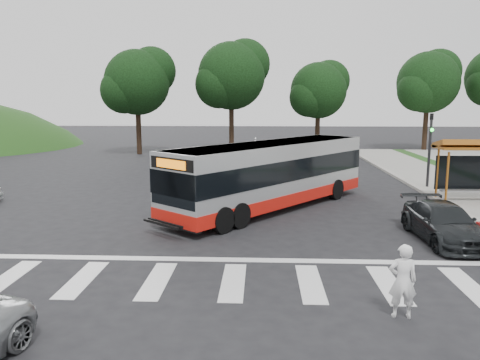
{
  "coord_description": "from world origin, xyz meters",
  "views": [
    {
      "loc": [
        0.7,
        -16.53,
        4.67
      ],
      "look_at": [
        -0.11,
        1.43,
        1.6
      ],
      "focal_mm": 35.0,
      "sensor_mm": 36.0,
      "label": 1
    }
  ],
  "objects": [
    {
      "name": "ground",
      "position": [
        0.0,
        0.0,
        0.0
      ],
      "size": [
        140.0,
        140.0,
        0.0
      ],
      "primitive_type": "plane",
      "color": "black",
      "rests_on": "ground"
    },
    {
      "name": "sidewalk_east",
      "position": [
        11.0,
        8.0,
        0.06
      ],
      "size": [
        4.0,
        40.0,
        0.12
      ],
      "primitive_type": "cube",
      "color": "gray",
      "rests_on": "ground"
    },
    {
      "name": "curb_east",
      "position": [
        9.0,
        8.0,
        0.07
      ],
      "size": [
        0.3,
        40.0,
        0.15
      ],
      "primitive_type": "cube",
      "color": "#9E9991",
      "rests_on": "ground"
    },
    {
      "name": "crosswalk_ladder",
      "position": [
        0.0,
        -5.0,
        0.01
      ],
      "size": [
        18.0,
        2.6,
        0.01
      ],
      "primitive_type": "cube",
      "color": "silver",
      "rests_on": "ground"
    },
    {
      "name": "traffic_signal_ne_short",
      "position": [
        9.6,
        8.49,
        2.48
      ],
      "size": [
        0.18,
        0.37,
        4.0
      ],
      "color": "black",
      "rests_on": "ground"
    },
    {
      "name": "tree_ne_a",
      "position": [
        16.08,
        28.06,
        6.39
      ],
      "size": [
        6.16,
        5.74,
        9.3
      ],
      "color": "black",
      "rests_on": "parking_lot"
    },
    {
      "name": "tree_north_a",
      "position": [
        -1.92,
        26.07,
        6.92
      ],
      "size": [
        6.6,
        6.15,
        10.17
      ],
      "color": "black",
      "rests_on": "ground"
    },
    {
      "name": "tree_north_b",
      "position": [
        6.07,
        28.06,
        5.66
      ],
      "size": [
        5.72,
        5.33,
        8.43
      ],
      "color": "black",
      "rests_on": "ground"
    },
    {
      "name": "tree_north_c",
      "position": [
        -9.92,
        24.06,
        6.29
      ],
      "size": [
        6.16,
        5.74,
        9.3
      ],
      "color": "black",
      "rests_on": "ground"
    },
    {
      "name": "transit_bus",
      "position": [
        1.16,
        3.5,
        1.44
      ],
      "size": [
        8.9,
        10.13,
        2.87
      ],
      "primitive_type": null,
      "rotation": [
        0.0,
        0.0,
        -0.69
      ],
      "color": "#A7A9AC",
      "rests_on": "ground"
    },
    {
      "name": "pedestrian",
      "position": [
        3.77,
        -6.82,
        0.83
      ],
      "size": [
        0.62,
        0.43,
        1.65
      ],
      "primitive_type": "imported",
      "rotation": [
        0.0,
        0.0,
        3.08
      ],
      "color": "white",
      "rests_on": "ground"
    },
    {
      "name": "dark_sedan",
      "position": [
        6.83,
        -1.04,
        0.62
      ],
      "size": [
        1.97,
        4.38,
        1.25
      ],
      "primitive_type": "imported",
      "rotation": [
        0.0,
        0.0,
        0.05
      ],
      "color": "black",
      "rests_on": "ground"
    }
  ]
}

